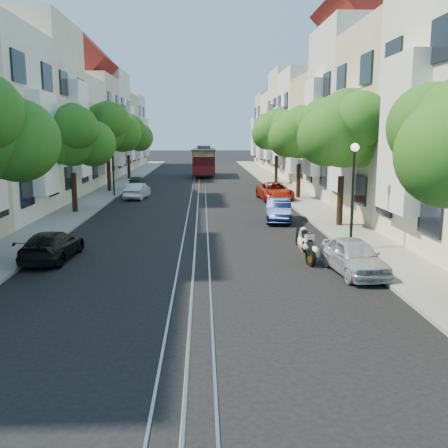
{
  "coord_description": "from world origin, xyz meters",
  "views": [
    {
      "loc": [
        0.35,
        -15.45,
        4.64
      ],
      "look_at": [
        1.18,
        4.21,
        1.07
      ],
      "focal_mm": 40.0,
      "sensor_mm": 36.0,
      "label": 1
    }
  ],
  "objects": [
    {
      "name": "parked_car_w_far",
      "position": [
        -5.22,
        26.5,
        0.59
      ],
      "size": [
        1.76,
        3.61,
        1.18
      ],
      "primitive_type": "imported",
      "rotation": [
        0.0,
        0.0,
        3.25
      ],
      "color": "#163722",
      "rests_on": "ground"
    },
    {
      "name": "cable_car",
      "position": [
        0.5,
        39.92,
        1.82
      ],
      "size": [
        2.64,
        8.02,
        3.07
      ],
      "rotation": [
        0.0,
        0.0,
        -0.02
      ],
      "color": "black",
      "rests_on": "ground"
    },
    {
      "name": "lane_line",
      "position": [
        0.0,
        28.0,
        0.0
      ],
      "size": [
        0.08,
        80.0,
        0.01
      ],
      "primitive_type": "cube",
      "color": "tan",
      "rests_on": "ground"
    },
    {
      "name": "sidewalk_west",
      "position": [
        -7.25,
        28.0,
        0.06
      ],
      "size": [
        2.5,
        80.0,
        0.12
      ],
      "primitive_type": "cube",
      "color": "gray",
      "rests_on": "ground"
    },
    {
      "name": "rail_right",
      "position": [
        0.55,
        28.0,
        0.01
      ],
      "size": [
        0.06,
        80.0,
        0.02
      ],
      "primitive_type": "cube",
      "color": "gray",
      "rests_on": "ground"
    },
    {
      "name": "tree_w_b",
      "position": [
        -7.14,
        13.98,
        4.4
      ],
      "size": [
        4.72,
        3.87,
        6.27
      ],
      "color": "black",
      "rests_on": "ground"
    },
    {
      "name": "townhouses_west",
      "position": [
        -11.87,
        27.91,
        5.08
      ],
      "size": [
        7.75,
        72.0,
        11.76
      ],
      "color": "silver",
      "rests_on": "ground"
    },
    {
      "name": "tree_w_c",
      "position": [
        -7.14,
        24.98,
        5.07
      ],
      "size": [
        5.13,
        4.28,
        7.09
      ],
      "color": "black",
      "rests_on": "ground"
    },
    {
      "name": "tree_e_c",
      "position": [
        7.26,
        19.98,
        4.6
      ],
      "size": [
        4.84,
        3.99,
        6.52
      ],
      "color": "black",
      "rests_on": "ground"
    },
    {
      "name": "tree_e_d",
      "position": [
        7.26,
        30.98,
        4.87
      ],
      "size": [
        5.01,
        4.16,
        6.85
      ],
      "color": "black",
      "rests_on": "ground"
    },
    {
      "name": "sportbike_rider",
      "position": [
        4.05,
        2.13,
        0.72
      ],
      "size": [
        0.62,
        1.88,
        1.31
      ],
      "rotation": [
        0.0,
        0.0,
        0.22
      ],
      "color": "black",
      "rests_on": "ground"
    },
    {
      "name": "parked_car_e_near",
      "position": [
        5.39,
        0.58,
        0.6
      ],
      "size": [
        1.76,
        3.64,
        1.2
      ],
      "primitive_type": "imported",
      "rotation": [
        0.0,
        0.0,
        0.1
      ],
      "color": "#A8AAB4",
      "rests_on": "ground"
    },
    {
      "name": "parked_car_w_mid",
      "position": [
        -4.4,
        20.63,
        0.57
      ],
      "size": [
        1.59,
        3.59,
        1.14
      ],
      "primitive_type": "imported",
      "rotation": [
        0.0,
        0.0,
        3.03
      ],
      "color": "silver",
      "rests_on": "ground"
    },
    {
      "name": "townhouses_east",
      "position": [
        11.87,
        27.91,
        5.18
      ],
      "size": [
        7.75,
        72.0,
        12.0
      ],
      "color": "beige",
      "rests_on": "ground"
    },
    {
      "name": "tree_w_d",
      "position": [
        -7.14,
        35.98,
        4.6
      ],
      "size": [
        4.84,
        3.99,
        6.52
      ],
      "color": "black",
      "rests_on": "ground"
    },
    {
      "name": "rail_slot",
      "position": [
        0.0,
        28.0,
        0.01
      ],
      "size": [
        0.06,
        80.0,
        0.02
      ],
      "primitive_type": "cube",
      "color": "gray",
      "rests_on": "ground"
    },
    {
      "name": "lamp_east",
      "position": [
        6.3,
        4.0,
        2.85
      ],
      "size": [
        0.32,
        0.32,
        4.16
      ],
      "color": "black",
      "rests_on": "ground"
    },
    {
      "name": "rail_left",
      "position": [
        -0.55,
        28.0,
        0.01
      ],
      "size": [
        0.06,
        80.0,
        0.02
      ],
      "primitive_type": "cube",
      "color": "gray",
      "rests_on": "ground"
    },
    {
      "name": "tree_e_b",
      "position": [
        7.26,
        8.98,
        4.73
      ],
      "size": [
        4.93,
        4.08,
        6.68
      ],
      "color": "black",
      "rests_on": "ground"
    },
    {
      "name": "parked_car_w_near",
      "position": [
        -5.28,
        2.89,
        0.55
      ],
      "size": [
        1.75,
        3.84,
        1.09
      ],
      "primitive_type": "imported",
      "rotation": [
        0.0,
        0.0,
        3.08
      ],
      "color": "black",
      "rests_on": "ground"
    },
    {
      "name": "parked_car_e_far",
      "position": [
        5.44,
        19.49,
        0.63
      ],
      "size": [
        2.39,
        4.64,
        1.25
      ],
      "primitive_type": "imported",
      "rotation": [
        0.0,
        0.0,
        0.07
      ],
      "color": "#9D200E",
      "rests_on": "ground"
    },
    {
      "name": "ground",
      "position": [
        0.0,
        28.0,
        0.0
      ],
      "size": [
        200.0,
        200.0,
        0.0
      ],
      "primitive_type": "plane",
      "color": "black",
      "rests_on": "ground"
    },
    {
      "name": "parked_car_e_mid",
      "position": [
        4.4,
        10.86,
        0.61
      ],
      "size": [
        1.75,
        3.83,
        1.22
      ],
      "primitive_type": "imported",
      "rotation": [
        0.0,
        0.0,
        -0.13
      ],
      "color": "#0C153E",
      "rests_on": "ground"
    },
    {
      "name": "lamp_west",
      "position": [
        -6.3,
        22.0,
        2.85
      ],
      "size": [
        0.32,
        0.32,
        4.16
      ],
      "color": "black",
      "rests_on": "ground"
    },
    {
      "name": "sidewalk_east",
      "position": [
        7.25,
        28.0,
        0.06
      ],
      "size": [
        2.5,
        80.0,
        0.12
      ],
      "primitive_type": "cube",
      "color": "gray",
      "rests_on": "ground"
    }
  ]
}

